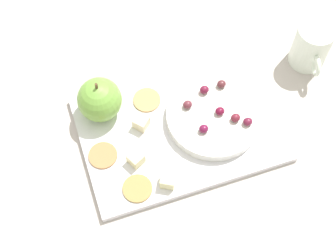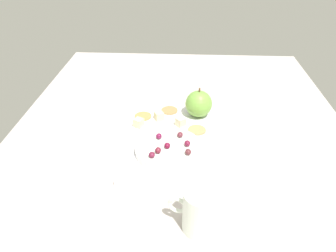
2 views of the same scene
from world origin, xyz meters
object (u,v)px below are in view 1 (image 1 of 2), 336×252
Objects in this scene: cracker_1 at (147,100)px; grape_0 at (236,118)px; cup at (312,46)px; cracker_2 at (137,188)px; cheese_cube_2 at (168,180)px; grape_4 at (220,111)px; serving_dish at (214,116)px; grape_3 at (188,105)px; cracker_0 at (103,155)px; grape_2 at (221,84)px; apple_whole at (100,100)px; grape_5 at (204,90)px; cheese_cube_1 at (136,158)px; cheese_cube_0 at (142,124)px; platter at (180,129)px; grape_1 at (248,122)px; grape_6 at (204,129)px.

cracker_1 is 16.71cm from grape_0.
cup is at bearing -0.48° from cracker_1.
cheese_cube_2 is at bearing -6.55° from cracker_2.
cracker_1 is 3.04× the size of grape_4.
serving_dish is 3.37× the size of cracker_2.
grape_3 is at bearing 149.17° from grape_4.
cracker_0 is 24.81cm from grape_2.
apple_whole is 18.75cm from grape_5.
apple_whole reaches higher than cheese_cube_1.
grape_3 is (-7.26, -2.20, 0.01)cm from grape_2.
grape_0 is 1.00× the size of grape_3.
cracker_1 is (2.43, 4.95, -1.00)cm from cheese_cube_0.
cheese_cube_1 is (-9.32, -3.91, 1.93)cm from platter.
grape_4 is at bearing 24.87° from cracker_2.
grape_5 is at bearing 120.40° from grape_1.
cheese_cube_1 is 39.29cm from cup.
grape_4 is (4.96, -2.96, 0.01)cm from grape_3.
cracker_2 is (3.91, -7.72, 0.00)cm from cracker_0.
cup reaches higher than grape_4.
grape_2 is (14.89, 14.02, 1.53)cm from cheese_cube_2.
grape_0 reaches higher than grape_3.
grape_6 is at bearing -177.44° from grape_0.
grape_3 reaches higher than cheese_cube_0.
grape_5 reaches higher than cheese_cube_1.
cheese_cube_2 reaches higher than cracker_0.
platter is 21.23× the size of grape_5.
cracker_0 is at bearing -177.82° from serving_dish.
grape_2 is at bearing 88.45° from grape_0.
grape_3 is 26.55cm from cup.
grape_4 is 4.53cm from grape_6.
platter is at bearing 39.83° from cracker_2.
platter is 11.11cm from grape_2.
grape_6 reaches higher than platter.
apple_whole reaches higher than grape_4.
grape_2 is at bearing 25.74° from platter.
cheese_cube_2 is 18.05cm from grape_5.
serving_dish is 12.90cm from cheese_cube_0.
cheese_cube_0 is at bearing -42.85° from apple_whole.
grape_0 is 7.29cm from grape_2.
grape_2 is (21.81, -3.06, -1.24)cm from apple_whole.
cheese_cube_1 is 1.45× the size of grape_4.
cheese_cube_2 is 1.45× the size of grape_6.
cracker_2 is at bearing -110.88° from cheese_cube_0.
cheese_cube_0 is at bearing 69.12° from cracker_2.
cup is (32.38, -0.27, 3.01)cm from cracker_1.
grape_4 is (16.53, 3.33, 1.55)cm from cheese_cube_1.
grape_0 is 2.99cm from grape_4.
apple_whole is 22.06cm from grape_2.
grape_5 is at bearing 50.20° from cheese_cube_2.
grape_4 is 22.47cm from cup.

